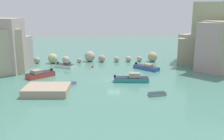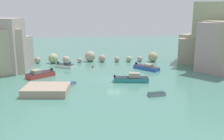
% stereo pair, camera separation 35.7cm
% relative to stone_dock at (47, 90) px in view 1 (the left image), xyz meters
% --- Properties ---
extents(cove_water, '(160.00, 160.00, 0.00)m').
position_rel_stone_dock_xyz_m(cove_water, '(11.98, 7.10, -0.63)').
color(cove_water, '#498171').
rests_on(cove_water, ground).
extents(cliff_headland_right, '(19.33, 21.83, 15.39)m').
position_rel_stone_dock_xyz_m(cliff_headland_right, '(37.80, 17.87, 4.62)').
color(cliff_headland_right, '#9EA37F').
rests_on(cliff_headland_right, ground).
extents(rock_breakwater, '(32.39, 4.37, 2.76)m').
position_rel_stone_dock_xyz_m(rock_breakwater, '(9.09, 24.86, 0.51)').
color(rock_breakwater, tan).
rests_on(rock_breakwater, ground).
extents(stone_dock, '(7.75, 6.10, 1.27)m').
position_rel_stone_dock_xyz_m(stone_dock, '(0.00, 0.00, 0.00)').
color(stone_dock, tan).
rests_on(stone_dock, ground).
extents(channel_buoy, '(0.45, 0.45, 0.45)m').
position_rel_stone_dock_xyz_m(channel_buoy, '(7.93, 18.65, -0.41)').
color(channel_buoy, red).
rests_on(channel_buoy, cove_water).
extents(moored_boat_0, '(6.92, 2.84, 1.76)m').
position_rel_stone_dock_xyz_m(moored_boat_0, '(15.31, 5.70, -0.03)').
color(moored_boat_0, teal).
rests_on(moored_boat_0, cove_water).
extents(moored_boat_1, '(4.95, 4.02, 1.41)m').
position_rel_stone_dock_xyz_m(moored_boat_1, '(1.42, 19.10, -0.14)').
color(moored_boat_1, silver).
rests_on(moored_boat_1, cove_water).
extents(moored_boat_2, '(5.86, 5.42, 1.67)m').
position_rel_stone_dock_xyz_m(moored_boat_2, '(-3.05, 10.67, -0.01)').
color(moored_boat_2, '#C94136').
rests_on(moored_boat_2, cove_water).
extents(moored_boat_3, '(2.95, 1.54, 0.53)m').
position_rel_stone_dock_xyz_m(moored_boat_3, '(18.06, -2.76, -0.37)').
color(moored_boat_3, gray).
rests_on(moored_boat_3, cove_water).
extents(moored_boat_4, '(5.57, 6.06, 1.41)m').
position_rel_stone_dock_xyz_m(moored_boat_4, '(20.41, 15.33, -0.14)').
color(moored_boat_4, blue).
rests_on(moored_boat_4, cove_water).
extents(moored_boat_5, '(2.84, 3.03, 0.47)m').
position_rel_stone_dock_xyz_m(moored_boat_5, '(3.31, 4.14, -0.39)').
color(moored_boat_5, '#929499').
rests_on(moored_boat_5, cove_water).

